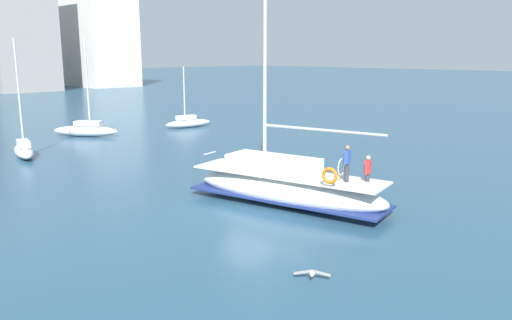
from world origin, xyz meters
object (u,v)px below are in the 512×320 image
object	(u,v)px
moored_cutter_left	(24,149)
seagull	(312,273)
moored_catamaran	(86,129)
main_sailboat	(285,185)
moored_sloop_near	(188,122)

from	to	relation	value
moored_cutter_left	seagull	xyz separation A→B (m)	(-1.14, -25.72, -0.29)
moored_catamaran	moored_cutter_left	bearing A→B (deg)	-143.68
main_sailboat	moored_catamaran	size ratio (longest dim) A/B	1.61
main_sailboat	seagull	bearing A→B (deg)	-132.18
main_sailboat	moored_catamaran	bearing A→B (deg)	83.60
moored_sloop_near	seagull	distance (m)	33.98
main_sailboat	moored_cutter_left	bearing A→B (deg)	102.18
moored_sloop_near	seagull	size ratio (longest dim) A/B	5.76
moored_catamaran	main_sailboat	bearing A→B (deg)	-96.40
moored_catamaran	moored_cutter_left	size ratio (longest dim) A/B	1.05
main_sailboat	seagull	xyz separation A→B (m)	(-5.40, -5.96, -0.67)
moored_catamaran	seagull	bearing A→B (deg)	-104.86
main_sailboat	moored_sloop_near	bearing A→B (deg)	62.43
main_sailboat	moored_catamaran	xyz separation A→B (m)	(2.80, 24.95, -0.32)
moored_sloop_near	moored_cutter_left	size ratio (longest dim) A/B	0.73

